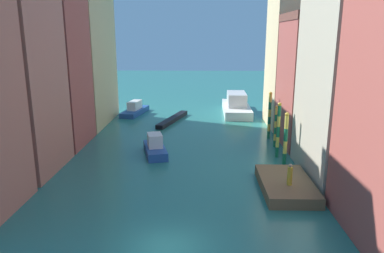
{
  "coord_description": "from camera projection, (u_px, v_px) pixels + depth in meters",
  "views": [
    {
      "loc": [
        1.76,
        -17.37,
        11.1
      ],
      "look_at": [
        0.81,
        20.96,
        1.5
      ],
      "focal_mm": 34.17,
      "sensor_mm": 36.0,
      "label": 1
    }
  ],
  "objects": [
    {
      "name": "ground_plane",
      "position": [
        186.0,
        131.0,
        43.34
      ],
      "size": [
        154.0,
        154.0,
        0.0
      ],
      "primitive_type": "plane",
      "color": "#28756B"
    },
    {
      "name": "building_left_1",
      "position": [
        2.0,
        52.0,
        28.66
      ],
      "size": [
        7.52,
        7.57,
        19.6
      ],
      "color": "#C6705B",
      "rests_on": "ground"
    },
    {
      "name": "building_left_2",
      "position": [
        44.0,
        57.0,
        36.3
      ],
      "size": [
        7.52,
        7.21,
        17.99
      ],
      "color": "#B25147",
      "rests_on": "ground"
    },
    {
      "name": "building_left_3",
      "position": [
        76.0,
        45.0,
        45.39
      ],
      "size": [
        7.52,
        11.8,
        19.87
      ],
      "color": "#DBB77A",
      "rests_on": "ground"
    },
    {
      "name": "building_right_1",
      "position": [
        361.0,
        64.0,
        27.57
      ],
      "size": [
        7.52,
        9.47,
        17.91
      ],
      "color": "#BCB299",
      "rests_on": "ground"
    },
    {
      "name": "building_right_2",
      "position": [
        321.0,
        81.0,
        36.88
      ],
      "size": [
        7.52,
        8.08,
        13.25
      ],
      "color": "#B25147",
      "rests_on": "ground"
    },
    {
      "name": "building_right_3",
      "position": [
        302.0,
        47.0,
        43.98
      ],
      "size": [
        7.52,
        7.76,
        19.36
      ],
      "color": "beige",
      "rests_on": "ground"
    },
    {
      "name": "waterfront_dock",
      "position": [
        286.0,
        185.0,
        26.86
      ],
      "size": [
        3.64,
        6.54,
        0.8
      ],
      "color": "brown",
      "rests_on": "ground"
    },
    {
      "name": "person_on_dock",
      "position": [
        290.0,
        175.0,
        25.73
      ],
      "size": [
        0.36,
        0.36,
        1.57
      ],
      "color": "gold",
      "rests_on": "waterfront_dock"
    },
    {
      "name": "mooring_pole_0",
      "position": [
        286.0,
        139.0,
        31.45
      ],
      "size": [
        0.36,
        0.36,
        4.76
      ],
      "color": "#197247",
      "rests_on": "ground"
    },
    {
      "name": "mooring_pole_1",
      "position": [
        278.0,
        130.0,
        33.63
      ],
      "size": [
        0.34,
        0.34,
        5.19
      ],
      "color": "#197247",
      "rests_on": "ground"
    },
    {
      "name": "mooring_pole_2",
      "position": [
        275.0,
        126.0,
        36.89
      ],
      "size": [
        0.26,
        0.26,
        4.29
      ],
      "color": "#197247",
      "rests_on": "ground"
    },
    {
      "name": "mooring_pole_3",
      "position": [
        269.0,
        115.0,
        39.89
      ],
      "size": [
        0.36,
        0.36,
        5.2
      ],
      "color": "#197247",
      "rests_on": "ground"
    },
    {
      "name": "vaporetto_white",
      "position": [
        236.0,
        106.0,
        53.37
      ],
      "size": [
        3.92,
        10.93,
        3.02
      ],
      "color": "white",
      "rests_on": "ground"
    },
    {
      "name": "gondola_black",
      "position": [
        173.0,
        119.0,
        48.38
      ],
      "size": [
        3.58,
        9.25,
        0.55
      ],
      "color": "black",
      "rests_on": "ground"
    },
    {
      "name": "motorboat_0",
      "position": [
        155.0,
        147.0,
        34.89
      ],
      "size": [
        2.95,
        5.29,
        2.02
      ],
      "color": "#234C93",
      "rests_on": "ground"
    },
    {
      "name": "motorboat_1",
      "position": [
        135.0,
        110.0,
        52.9
      ],
      "size": [
        3.3,
        7.14,
        1.89
      ],
      "color": "#234C93",
      "rests_on": "ground"
    }
  ]
}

